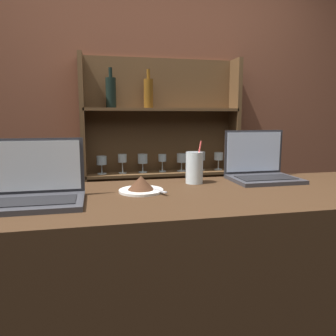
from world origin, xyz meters
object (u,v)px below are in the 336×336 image
(laptop_near, at_px, (33,190))
(cake_plate, at_px, (141,185))
(water_glass, at_px, (194,168))
(laptop_far, at_px, (261,169))

(laptop_near, bearing_deg, cake_plate, 12.74)
(cake_plate, bearing_deg, water_glass, 25.59)
(laptop_far, distance_m, cake_plate, 0.62)
(water_glass, bearing_deg, laptop_near, -161.88)
(laptop_near, distance_m, cake_plate, 0.40)
(cake_plate, bearing_deg, laptop_far, 13.02)
(laptop_near, xyz_separation_m, water_glass, (0.65, 0.21, 0.02))
(laptop_near, relative_size, cake_plate, 1.89)
(laptop_far, height_order, water_glass, laptop_far)
(laptop_far, height_order, cake_plate, laptop_far)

